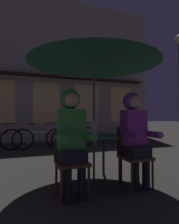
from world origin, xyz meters
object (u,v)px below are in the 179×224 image
chair_left (71,157)px  person_left_hooded (72,131)px  chair_right (133,153)px  bicycle_third (40,138)px  book (85,133)px  bicycle_fourth (74,137)px  lantern (94,127)px  person_right_hooded (135,129)px  patio_umbrella (94,53)px  cafe_table (94,141)px

chair_left → person_left_hooded: size_ratio=0.62×
chair_right → person_left_hooded: (-0.96, -0.06, 0.36)m
bicycle_third → book: (0.44, -3.12, 0.41)m
chair_left → bicycle_third: bearing=90.8°
chair_left → bicycle_fourth: chair_left is taller
chair_left → chair_right: 0.96m
chair_left → bicycle_fourth: 3.90m
lantern → person_right_hooded: bearing=-36.4°
patio_umbrella → chair_right: (0.48, -0.37, -1.57)m
chair_left → bicycle_third: size_ratio=0.52×
chair_left → cafe_table: bearing=37.5°
cafe_table → bicycle_third: size_ratio=0.44×
chair_left → bicycle_fourth: bearing=73.7°
lantern → chair_right: bearing=-32.0°
lantern → chair_left: lantern is taller
book → person_left_hooded: bearing=-122.8°
person_left_hooded → bicycle_fourth: person_left_hooded is taller
cafe_table → person_left_hooded: (-0.48, -0.43, 0.21)m
lantern → cafe_table: bearing=65.5°
patio_umbrella → lantern: size_ratio=10.00×
bicycle_third → bicycle_fourth: (1.15, 0.05, 0.00)m
chair_right → book: 0.85m
lantern → person_left_hooded: 0.59m
person_right_hooded → bicycle_fourth: bearing=87.9°
lantern → chair_left: bearing=-145.3°
lantern → person_left_hooded: bearing=-140.7°
chair_right → book: size_ratio=4.35×
lantern → bicycle_third: lantern is taller
chair_right → bicycle_fourth: bearing=87.9°
cafe_table → patio_umbrella: bearing=0.0°
person_left_hooded → book: bearing=58.2°
chair_right → chair_left: bearing=180.0°
person_right_hooded → bicycle_third: size_ratio=0.83×
cafe_table → bicycle_third: bicycle_third is taller
chair_right → bicycle_fourth: 3.75m
chair_right → book: bearing=134.9°
person_right_hooded → book: (-0.57, 0.63, -0.09)m
patio_umbrella → person_right_hooded: 1.37m
chair_left → person_right_hooded: 1.03m
lantern → chair_left: (-0.46, -0.32, -0.37)m
cafe_table → bicycle_fourth: (0.62, 3.38, -0.29)m
cafe_table → person_left_hooded: 0.67m
cafe_table → bicycle_fourth: bearing=79.6°
chair_right → book: chair_right is taller
chair_left → person_right_hooded: (0.96, -0.06, 0.36)m
cafe_table → lantern: (-0.02, -0.05, 0.22)m
cafe_table → book: book is taller
person_right_hooded → bicycle_fourth: size_ratio=0.84×
lantern → person_left_hooded: (-0.46, -0.37, -0.01)m
patio_umbrella → cafe_table: bearing=0.0°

